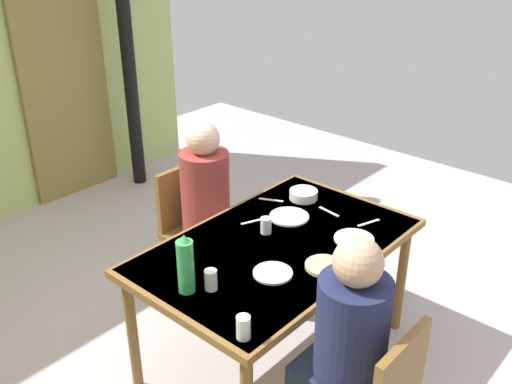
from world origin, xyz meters
The scene contains 20 objects.
ground_plane centered at (0.00, 0.00, 0.00)m, with size 7.18×7.18×0.00m, color #BBB1B4.
door_wooden centered at (0.82, 2.68, 1.00)m, with size 0.80×0.05×2.00m, color olive.
stove_pipe_column centered at (1.30, 2.41, 1.30)m, with size 0.12×0.12×2.60m, color black.
dining_table centered at (0.32, -0.08, 0.69)m, with size 1.50×0.93×0.75m.
chair_far_diner centered at (0.47, 0.74, 0.50)m, with size 0.40×0.40×0.87m.
person_near_diner centered at (-0.05, -0.76, 0.78)m, with size 0.30×0.37×0.77m.
person_far_diner centered at (0.47, 0.61, 0.78)m, with size 0.30×0.37×0.77m.
water_bottle_green_near centered at (-0.28, -0.03, 0.89)m, with size 0.08×0.08×0.30m.
serving_bowl_center centered at (0.82, 0.13, 0.78)m, with size 0.17×0.17×0.06m, color silver.
dinner_plate_near_left centered at (0.61, -0.36, 0.76)m, with size 0.21×0.21×0.01m, color white.
dinner_plate_near_right centered at (0.09, -0.24, 0.76)m, with size 0.19×0.19×0.01m, color white.
dinner_plate_far_center centered at (0.58, 0.05, 0.76)m, with size 0.23×0.23×0.01m, color white.
drinking_glass_by_near_diner centered at (0.36, 0.04, 0.80)m, with size 0.06×0.06×0.09m, color silver.
drinking_glass_by_far_diner centered at (-0.19, -0.11, 0.80)m, with size 0.06×0.06×0.10m, color silver.
drinking_glass_spare_center centered at (-0.34, -0.44, 0.81)m, with size 0.06×0.06×0.10m, color silver.
bread_plate_sliced centered at (0.29, -0.40, 0.76)m, with size 0.19×0.19×0.02m, color #DBB77A.
cutlery_knife_near centered at (0.82, -0.32, 0.76)m, with size 0.15×0.02×0.00m, color silver.
cutlery_fork_near centered at (0.68, 0.27, 0.76)m, with size 0.15×0.02×0.00m, color silver.
cutlery_knife_far centered at (0.79, -0.08, 0.76)m, with size 0.15×0.02×0.00m, color silver.
cutlery_fork_far centered at (0.41, 0.17, 0.76)m, with size 0.15×0.02×0.00m, color silver.
Camera 1 is at (-1.69, -1.70, 2.32)m, focal length 40.36 mm.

